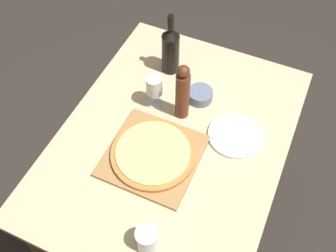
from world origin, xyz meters
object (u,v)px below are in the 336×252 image
(wine_bottle, at_px, (171,49))
(pepper_mill, at_px, (183,93))
(wine_glass, at_px, (154,86))
(small_bowl, at_px, (200,95))
(pizza, at_px, (153,153))

(wine_bottle, relative_size, pepper_mill, 1.08)
(wine_glass, height_order, small_bowl, wine_glass)
(wine_bottle, height_order, pepper_mill, wine_bottle)
(pepper_mill, xyz_separation_m, small_bowl, (0.04, 0.11, -0.11))
(wine_glass, bearing_deg, wine_bottle, 96.00)
(pizza, distance_m, small_bowl, 0.37)
(pizza, height_order, pepper_mill, pepper_mill)
(wine_bottle, xyz_separation_m, small_bowl, (0.20, -0.11, -0.10))
(wine_bottle, distance_m, wine_glass, 0.22)
(pepper_mill, distance_m, small_bowl, 0.16)
(wine_bottle, height_order, wine_glass, wine_bottle)
(pizza, bearing_deg, wine_glass, 113.90)
(pizza, bearing_deg, wine_bottle, 105.96)
(pepper_mill, height_order, wine_glass, pepper_mill)
(wine_bottle, bearing_deg, pepper_mill, -55.75)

